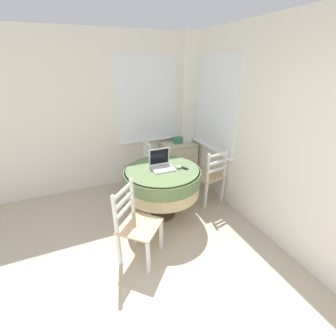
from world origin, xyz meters
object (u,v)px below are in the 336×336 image
Objects in this scene: laptop at (162,164)px; dining_chair_near_right_window at (210,176)px; computer_mouse at (179,167)px; round_dining_table at (162,180)px; dining_chair_near_back_window at (141,167)px; cell_phone at (184,168)px; corner_cabinet at (179,161)px; dining_chair_camera_near at (136,225)px; storage_box at (178,140)px.

laptop is 0.91m from dining_chair_near_right_window.
dining_chair_near_right_window is at bearing 12.26° from computer_mouse.
laptop is (0.00, 0.04, 0.22)m from round_dining_table.
computer_mouse is 0.99m from dining_chair_near_back_window.
cell_phone is 1.29m from corner_cabinet.
dining_chair_near_right_window is at bearing 4.48° from round_dining_table.
computer_mouse is at bearing -167.74° from dining_chair_near_right_window.
dining_chair_camera_near is (-0.56, -0.61, -0.15)m from round_dining_table.
computer_mouse is (0.22, -0.07, 0.19)m from round_dining_table.
dining_chair_near_right_window reaches higher than storage_box.
round_dining_table is at bearing -175.52° from dining_chair_near_right_window.
computer_mouse is at bearing -17.81° from round_dining_table.
storage_box reaches higher than round_dining_table.
dining_chair_camera_near is at bearing -144.91° from computer_mouse.
computer_mouse is at bearing -72.14° from dining_chair_near_back_window.
storage_box reaches higher than computer_mouse.
laptop is 3.55× the size of computer_mouse.
dining_chair_near_right_window is 1.00× the size of dining_chair_camera_near.
dining_chair_near_back_window reaches higher than corner_cabinet.
computer_mouse is at bearing 35.09° from dining_chair_camera_near.
laptop reaches higher than dining_chair_near_back_window.
cell_phone is (0.07, -0.04, -0.02)m from computer_mouse.
dining_chair_near_back_window is 1.00× the size of dining_chair_near_right_window.
dining_chair_camera_near is at bearing -128.77° from corner_cabinet.
computer_mouse is 0.08m from cell_phone.
dining_chair_near_right_window is 5.77× the size of storage_box.
laptop is 2.51× the size of cell_phone.
laptop is 0.32m from cell_phone.
dining_chair_near_back_window is 0.89m from storage_box.
corner_cabinet is at bearing 53.59° from round_dining_table.
laptop is 0.87m from dining_chair_near_back_window.
corner_cabinet is at bearing 13.56° from dining_chair_near_back_window.
storage_box is at bearing 54.07° from laptop.
cell_phone reaches higher than corner_cabinet.
dining_chair_near_back_window is (-0.36, 0.93, -0.32)m from cell_phone.
laptop reaches higher than storage_box.
round_dining_table is 0.84m from dining_chair_near_back_window.
laptop is at bearing -177.93° from dining_chair_near_right_window.
dining_chair_near_back_window is at bearing -166.44° from corner_cabinet.
corner_cabinet is (0.75, 1.02, -0.24)m from round_dining_table.
corner_cabinet is at bearing -46.97° from storage_box.
round_dining_table is at bearing -126.41° from corner_cabinet.
dining_chair_near_back_window reaches higher than round_dining_table.
computer_mouse reaches higher than cell_phone.
cell_phone is (0.28, -0.11, 0.17)m from round_dining_table.
laptop is at bearing -127.22° from corner_cabinet.
dining_chair_near_right_window is (0.55, 0.17, -0.32)m from cell_phone.
corner_cabinet is at bearing 94.81° from dining_chair_near_right_window.
corner_cabinet is 0.41m from storage_box.
storage_box is (0.52, 1.11, -0.02)m from computer_mouse.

